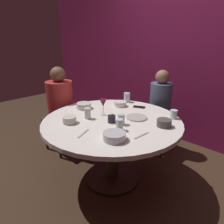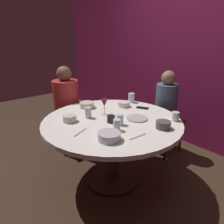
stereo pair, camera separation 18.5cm
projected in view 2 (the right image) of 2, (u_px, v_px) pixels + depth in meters
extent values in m
plane|color=#382619|center=(112.00, 178.00, 2.34)|extent=(8.00, 8.00, 0.00)
cube|color=maroon|center=(194.00, 54.00, 2.81)|extent=(6.00, 0.10, 2.60)
cylinder|color=silver|center=(112.00, 121.00, 2.10)|extent=(1.41, 1.41, 0.04)
cylinder|color=#332319|center=(112.00, 152.00, 2.23)|extent=(0.14, 0.14, 0.68)
cylinder|color=#2D2116|center=(112.00, 177.00, 2.34)|extent=(0.60, 0.60, 0.03)
cube|color=#3F2D1E|center=(68.00, 118.00, 2.87)|extent=(0.40, 0.40, 0.04)
cylinder|color=#B22D2D|center=(66.00, 99.00, 2.77)|extent=(0.34, 0.34, 0.51)
sphere|color=brown|center=(64.00, 74.00, 2.66)|extent=(0.20, 0.20, 0.20)
cylinder|color=#332319|center=(52.00, 133.00, 2.96)|extent=(0.04, 0.04, 0.43)
cylinder|color=#332319|center=(64.00, 141.00, 2.72)|extent=(0.04, 0.04, 0.43)
cylinder|color=#332319|center=(73.00, 126.00, 3.17)|extent=(0.04, 0.04, 0.43)
cylinder|color=#332319|center=(85.00, 134.00, 2.93)|extent=(0.04, 0.04, 0.43)
cube|color=#3F2D1E|center=(164.00, 121.00, 2.76)|extent=(0.40, 0.40, 0.04)
cylinder|color=#475670|center=(166.00, 103.00, 2.67)|extent=(0.28, 0.28, 0.48)
sphere|color=#8C6647|center=(168.00, 78.00, 2.56)|extent=(0.18, 0.18, 0.18)
cylinder|color=#332319|center=(160.00, 129.00, 3.07)|extent=(0.04, 0.04, 0.43)
cylinder|color=#332319|center=(145.00, 136.00, 2.86)|extent=(0.04, 0.04, 0.43)
cylinder|color=#332319|center=(181.00, 137.00, 2.83)|extent=(0.04, 0.04, 0.43)
cylinder|color=#332319|center=(166.00, 145.00, 2.62)|extent=(0.04, 0.04, 0.43)
cylinder|color=black|center=(111.00, 119.00, 2.01)|extent=(0.08, 0.08, 0.07)
sphere|color=#F9D159|center=(111.00, 114.00, 2.00)|extent=(0.02, 0.02, 0.02)
cylinder|color=silver|center=(104.00, 114.00, 2.22)|extent=(0.06, 0.06, 0.01)
cylinder|color=silver|center=(104.00, 110.00, 2.21)|extent=(0.01, 0.01, 0.09)
cone|color=maroon|center=(104.00, 103.00, 2.18)|extent=(0.08, 0.08, 0.08)
cylinder|color=#B2ADA3|center=(137.00, 118.00, 2.10)|extent=(0.22, 0.22, 0.01)
cube|color=black|center=(142.00, 108.00, 2.43)|extent=(0.16, 0.12, 0.01)
cylinder|color=#B7B7BC|center=(109.00, 136.00, 1.67)|extent=(0.19, 0.19, 0.06)
cylinder|color=beige|center=(87.00, 105.00, 2.44)|extent=(0.17, 0.17, 0.07)
cylinder|color=beige|center=(70.00, 118.00, 2.04)|extent=(0.13, 0.13, 0.06)
cylinder|color=#4C4742|center=(163.00, 125.00, 1.88)|extent=(0.14, 0.14, 0.07)
cylinder|color=silver|center=(124.00, 104.00, 2.48)|extent=(0.15, 0.15, 0.06)
cylinder|color=silver|center=(120.00, 120.00, 1.95)|extent=(0.07, 0.07, 0.10)
cylinder|color=silver|center=(88.00, 113.00, 2.12)|extent=(0.07, 0.07, 0.11)
cylinder|color=silver|center=(175.00, 116.00, 2.05)|extent=(0.07, 0.07, 0.09)
cylinder|color=silver|center=(117.00, 125.00, 1.83)|extent=(0.06, 0.06, 0.11)
cylinder|color=silver|center=(131.00, 98.00, 2.63)|extent=(0.08, 0.08, 0.12)
cube|color=#B7B7BC|center=(137.00, 136.00, 1.73)|extent=(0.03, 0.18, 0.01)
cube|color=#B7B7BC|center=(80.00, 132.00, 1.81)|extent=(0.08, 0.17, 0.01)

